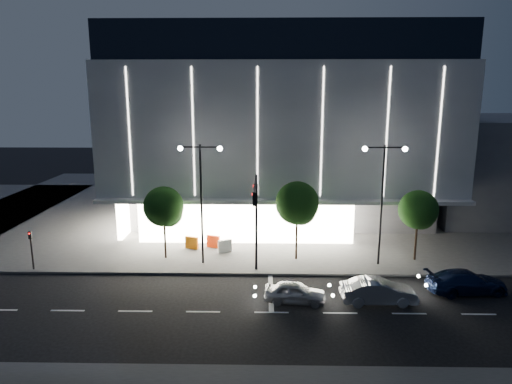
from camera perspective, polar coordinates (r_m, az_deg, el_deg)
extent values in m
plane|color=black|center=(28.90, -2.18, -13.42)|extent=(160.00, 160.00, 0.00)
cube|color=#474747|center=(51.64, 4.88, -1.73)|extent=(70.00, 40.00, 0.15)
cube|color=#4C4C51|center=(51.12, 2.68, 0.37)|extent=(28.00, 21.00, 4.00)
cube|color=#95959A|center=(48.12, 2.83, 8.65)|extent=(30.00, 25.00, 11.00)
cube|color=black|center=(48.19, 2.92, 16.98)|extent=(29.40, 24.50, 3.00)
cube|color=white|center=(38.21, -1.30, -3.73)|extent=(18.00, 0.40, 3.60)
cube|color=white|center=(45.03, -14.88, -1.67)|extent=(0.40, 10.00, 3.60)
cube|color=#95959A|center=(36.71, 3.30, -1.02)|extent=(30.00, 2.00, 0.30)
cube|color=white|center=(35.64, 3.42, 7.37)|extent=(24.00, 0.06, 10.00)
cube|color=#4C4C51|center=(56.16, 26.92, 3.23)|extent=(16.00, 20.00, 10.00)
cylinder|color=black|center=(32.10, 0.04, -4.06)|extent=(0.18, 0.18, 7.00)
cylinder|color=black|center=(28.45, -0.07, 1.07)|extent=(0.14, 5.80, 0.14)
cube|color=black|center=(29.26, -0.04, 0.18)|extent=(0.28, 0.18, 0.85)
cube|color=black|center=(26.91, -0.14, -0.89)|extent=(0.28, 0.18, 0.85)
sphere|color=#FF0C0C|center=(29.20, -0.27, 0.76)|extent=(0.14, 0.14, 0.14)
cylinder|color=black|center=(33.31, -6.82, -1.77)|extent=(0.16, 0.16, 9.00)
cylinder|color=black|center=(32.65, -8.24, 5.59)|extent=(1.40, 0.10, 0.10)
cylinder|color=black|center=(32.45, -5.78, 5.61)|extent=(1.40, 0.10, 0.10)
sphere|color=white|center=(32.78, -9.44, 5.40)|extent=(0.36, 0.36, 0.36)
sphere|color=white|center=(32.39, -4.54, 5.44)|extent=(0.36, 0.36, 0.36)
cylinder|color=black|center=(34.05, 15.41, -1.82)|extent=(0.16, 0.16, 9.00)
cylinder|color=black|center=(33.13, 14.65, 5.41)|extent=(1.40, 0.10, 0.10)
cylinder|color=black|center=(33.49, 16.99, 5.35)|extent=(1.40, 0.10, 0.10)
sphere|color=white|center=(32.99, 13.46, 5.27)|extent=(0.36, 0.36, 0.36)
sphere|color=white|center=(33.70, 18.13, 5.14)|extent=(0.36, 0.36, 0.36)
cylinder|color=black|center=(36.42, -26.22, -6.67)|extent=(0.12, 0.12, 3.00)
cube|color=black|center=(36.07, -26.40, -4.86)|extent=(0.22, 0.16, 0.55)
sphere|color=#FF0C0C|center=(35.94, -26.50, -4.68)|extent=(0.10, 0.10, 0.10)
cylinder|color=black|center=(35.49, -11.32, -5.42)|extent=(0.16, 0.16, 3.78)
sphere|color=#0E330E|center=(34.86, -11.48, -1.78)|extent=(3.02, 3.02, 3.02)
sphere|color=#0E330E|center=(35.12, -10.89, -2.56)|extent=(2.16, 2.16, 2.16)
sphere|color=#0E330E|center=(34.86, -11.91, -2.35)|extent=(1.94, 1.94, 1.94)
cylinder|color=black|center=(34.72, 5.08, -5.38)|extent=(0.16, 0.16, 4.06)
sphere|color=#0E330E|center=(34.05, 5.16, -1.38)|extent=(3.25, 3.25, 3.25)
sphere|color=#0E330E|center=(34.40, 5.62, -2.24)|extent=(2.32, 2.32, 2.32)
sphere|color=#0E330E|center=(33.97, 4.75, -2.01)|extent=(2.09, 2.09, 2.09)
cylinder|color=black|center=(36.53, 19.37, -5.49)|extent=(0.16, 0.16, 3.64)
sphere|color=#0E330E|center=(35.94, 19.62, -2.09)|extent=(2.91, 2.91, 2.91)
sphere|color=#0E330E|center=(36.34, 19.92, -2.81)|extent=(2.08, 2.08, 2.08)
sphere|color=#0E330E|center=(35.80, 19.28, -2.64)|extent=(1.87, 1.87, 1.87)
imported|color=#A7AAAE|center=(28.53, 4.93, -12.40)|extent=(3.92, 1.96, 1.28)
imported|color=#B9BCC2|center=(29.26, 15.04, -11.92)|extent=(4.56, 1.66, 1.49)
imported|color=#111D42|center=(32.58, 24.81, -10.15)|extent=(5.24, 2.58, 1.47)
cube|color=orange|center=(37.55, -8.04, -6.30)|extent=(1.12, 0.60, 1.00)
cube|color=#F33B0D|center=(37.63, -5.36, -6.19)|extent=(1.12, 0.63, 1.00)
cube|color=silver|center=(36.49, -3.90, -6.75)|extent=(1.11, 0.68, 1.00)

